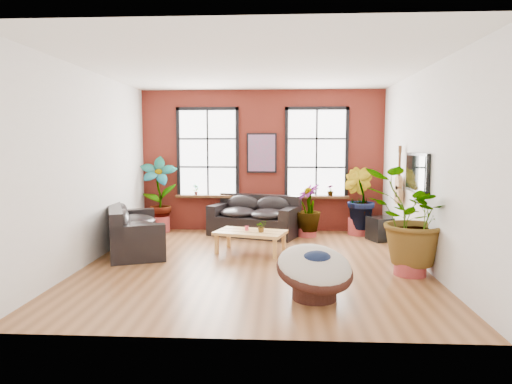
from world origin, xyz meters
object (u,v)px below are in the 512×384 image
at_px(sofa_back, 255,217).
at_px(coffee_table, 250,234).
at_px(sofa_left, 132,230).
at_px(papasan_chair, 315,270).

bearing_deg(sofa_back, coffee_table, -70.23).
relative_size(sofa_back, sofa_left, 0.89).
xyz_separation_m(sofa_left, papasan_chair, (3.52, -2.76, -0.00)).
bearing_deg(sofa_left, sofa_back, -75.42).
relative_size(coffee_table, papasan_chair, 1.09).
height_order(sofa_back, papasan_chair, sofa_back).
xyz_separation_m(sofa_back, sofa_left, (-2.43, -1.75, -0.01)).
height_order(sofa_left, papasan_chair, sofa_left).
height_order(sofa_left, coffee_table, sofa_left).
distance_m(sofa_left, papasan_chair, 4.48).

